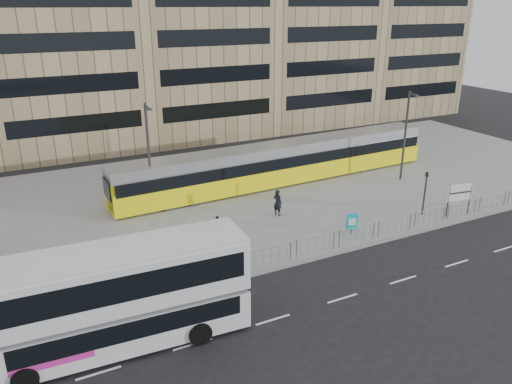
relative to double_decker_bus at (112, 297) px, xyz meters
name	(u,v)px	position (x,y,z in m)	size (l,w,h in m)	color
ground	(330,256)	(12.92, 2.61, -2.48)	(120.00, 120.00, 0.00)	black
plaza	(242,191)	(12.92, 14.61, -2.40)	(64.00, 24.00, 0.15)	gray
kerb	(329,255)	(12.92, 2.66, -2.40)	(64.00, 0.25, 0.17)	gray
building_row	(166,13)	(14.47, 36.88, 10.43)	(70.40, 18.40, 31.20)	maroon
pedestrian_barrier	(353,231)	(14.92, 3.11, -1.50)	(32.07, 0.07, 1.10)	gray
road_markings	(389,284)	(13.92, -1.39, -2.47)	(62.00, 0.12, 0.01)	white
double_decker_bus	(112,297)	(0.00, 0.00, 0.00)	(11.58, 3.38, 4.58)	silver
tram	(281,163)	(16.58, 14.86, -0.68)	(27.97, 3.73, 3.29)	#FEEE0D
station_sign	(460,194)	(24.13, 3.41, -0.76)	(1.96, 0.39, 2.27)	#2D2D30
ad_panel	(352,222)	(15.75, 4.31, -1.52)	(0.72, 0.30, 1.39)	#2D2D30
pedestrian	(278,202)	(13.00, 9.04, -1.39)	(0.68, 0.45, 1.88)	black
traffic_light_west	(218,235)	(6.49, 4.12, -0.35)	(0.21, 0.24, 3.10)	#2D2D30
traffic_light_east	(425,188)	(22.07, 4.59, -0.35)	(0.20, 0.22, 3.10)	#2D2D30
lamp_post_west	(149,154)	(5.55, 13.77, 1.87)	(0.45, 1.04, 7.66)	#2D2D30
lamp_post_east	(406,132)	(25.89, 10.94, 1.70)	(0.45, 1.04, 7.32)	#2D2D30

